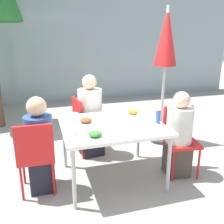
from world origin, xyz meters
TOP-DOWN VIEW (x-y plane):
  - ground_plane at (0.00, 0.00)m, footprint 24.00×24.00m
  - building_facade at (0.00, 4.33)m, footprint 10.00×0.20m
  - dining_table at (0.00, 0.00)m, footprint 1.20×1.04m
  - chair_left at (-0.90, -0.07)m, footprint 0.41×0.41m
  - person_left at (-0.85, 0.01)m, footprint 0.31×0.31m
  - chair_right at (0.91, -0.05)m, footprint 0.45×0.45m
  - person_right at (0.85, -0.12)m, footprint 0.33×0.33m
  - chair_far at (-0.20, 0.81)m, footprint 0.45×0.45m
  - person_far at (-0.11, 0.77)m, footprint 0.36×0.36m
  - closed_umbrella at (1.14, 0.91)m, footprint 0.36×0.36m
  - plate_0 at (0.37, 0.28)m, footprint 0.25×0.25m
  - plate_1 at (-0.30, 0.10)m, footprint 0.27×0.27m
  - plate_2 at (-0.29, -0.35)m, footprint 0.26×0.26m
  - bottle at (0.54, -0.13)m, footprint 0.06×0.06m
  - drinking_cup at (-0.50, -0.19)m, footprint 0.07×0.07m
  - salad_bowl at (-0.43, 0.36)m, footprint 0.18×0.18m

SIDE VIEW (x-z plane):
  - ground_plane at x=0.00m, z-range 0.00..0.00m
  - chair_left at x=-0.90m, z-range 0.08..0.95m
  - chair_right at x=0.91m, z-range 0.08..0.95m
  - chair_far at x=-0.20m, z-range 0.08..0.95m
  - person_right at x=0.85m, z-range -0.03..1.08m
  - person_left at x=-0.85m, z-range -0.02..1.11m
  - person_far at x=-0.11m, z-range -0.04..1.19m
  - dining_table at x=0.00m, z-range 0.31..1.05m
  - plate_0 at x=0.37m, z-range 0.73..0.80m
  - plate_2 at x=-0.29m, z-range 0.73..0.80m
  - plate_1 at x=-0.30m, z-range 0.73..0.80m
  - salad_bowl at x=-0.43m, z-range 0.74..0.79m
  - drinking_cup at x=-0.50m, z-range 0.74..0.82m
  - bottle at x=0.54m, z-range 0.74..0.92m
  - building_facade at x=0.00m, z-range 0.00..3.00m
  - closed_umbrella at x=1.14m, z-range 0.54..2.73m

